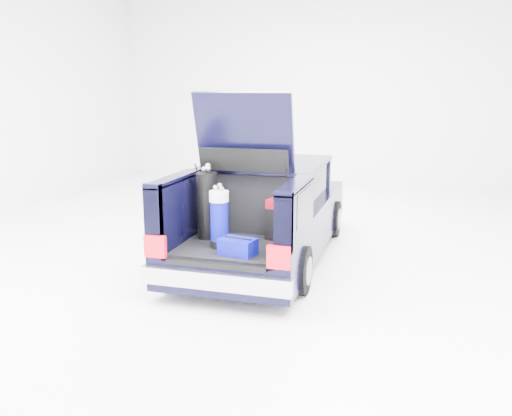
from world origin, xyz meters
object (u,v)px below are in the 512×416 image
(car, at_px, (267,212))
(red_suitcase, at_px, (281,220))
(blue_duffel, at_px, (238,247))
(blue_golf_bag, at_px, (219,219))
(black_golf_bag, at_px, (207,205))

(car, height_order, red_suitcase, car)
(car, height_order, blue_duffel, car)
(car, xyz_separation_m, blue_golf_bag, (-0.15, -1.70, 0.29))
(blue_duffel, bearing_deg, red_suitcase, 76.98)
(blue_golf_bag, bearing_deg, blue_duffel, -20.09)
(black_golf_bag, distance_m, blue_duffel, 0.90)
(red_suitcase, height_order, blue_duffel, red_suitcase)
(blue_golf_bag, distance_m, blue_duffel, 0.47)
(car, distance_m, black_golf_bag, 1.47)
(red_suitcase, relative_size, blue_duffel, 1.23)
(black_golf_bag, xyz_separation_m, blue_golf_bag, (0.29, -0.35, -0.08))
(red_suitcase, xyz_separation_m, blue_golf_bag, (-0.65, -0.51, 0.10))
(car, relative_size, red_suitcase, 8.27)
(car, distance_m, blue_golf_bag, 1.73)
(blue_golf_bag, xyz_separation_m, blue_duffel, (0.31, -0.24, -0.26))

